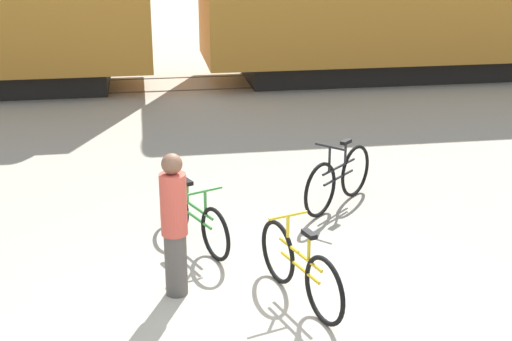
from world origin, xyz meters
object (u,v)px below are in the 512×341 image
Objects in this scene: bicycle_yellow at (300,268)px; bicycle_black at (338,179)px; person_in_red at (174,224)px; bicycle_green at (195,218)px.

bicycle_yellow is 1.28× the size of bicycle_black.
bicycle_black is (1.11, 2.52, 0.02)m from bicycle_yellow.
bicycle_black is at bearing -113.99° from person_in_red.
bicycle_black reaches higher than bicycle_green.
bicycle_black reaches higher than bicycle_yellow.
person_in_red is at bearing 164.09° from bicycle_yellow.
bicycle_yellow reaches higher than bicycle_green.
bicycle_yellow is at bearing -113.86° from bicycle_black.
bicycle_black is 3.24m from person_in_red.
bicycle_green is 0.98× the size of person_in_red.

